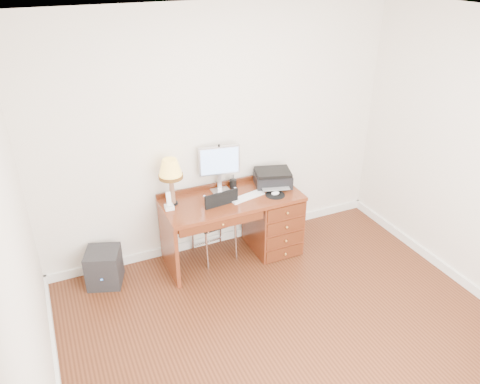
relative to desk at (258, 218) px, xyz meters
name	(u,v)px	position (x,y,z in m)	size (l,w,h in m)	color
ground	(294,338)	(-0.32, -1.40, -0.41)	(4.00, 4.00, 0.00)	#401D0E
room_shell	(263,292)	(-0.32, -0.77, -0.36)	(4.00, 4.00, 4.00)	silver
desk	(258,218)	(0.00, 0.00, 0.00)	(1.50, 0.67, 0.75)	maroon
monitor	(219,163)	(-0.37, 0.22, 0.66)	(0.45, 0.17, 0.52)	silver
keyboard	(247,197)	(-0.17, -0.06, 0.34)	(0.40, 0.11, 0.02)	white
mouse_pad	(275,194)	(0.13, -0.14, 0.35)	(0.21, 0.21, 0.04)	black
printer	(273,178)	(0.22, 0.09, 0.42)	(0.47, 0.41, 0.18)	black
leg_lamp	(170,172)	(-0.94, 0.13, 0.71)	(0.25, 0.25, 0.51)	black
phone	(169,204)	(-1.00, 0.04, 0.39)	(0.10, 0.10, 0.19)	white
pen_cup	(233,184)	(-0.22, 0.21, 0.39)	(0.08, 0.08, 0.10)	black
chair	(216,217)	(-0.50, 0.03, 0.13)	(0.47, 0.47, 0.90)	black
equipment_box	(104,267)	(-1.73, 0.10, -0.22)	(0.34, 0.34, 0.39)	black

